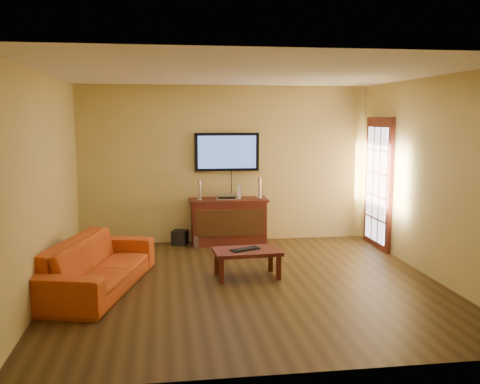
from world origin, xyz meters
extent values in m
plane|color=#31200D|center=(0.00, 0.00, 0.00)|extent=(5.00, 5.00, 0.00)
plane|color=#D1B765|center=(0.00, 2.50, 1.35)|extent=(5.00, 0.00, 5.00)
plane|color=#D1B765|center=(-2.50, 0.00, 1.35)|extent=(0.00, 5.00, 5.00)
plane|color=#D1B765|center=(2.50, 0.00, 1.35)|extent=(0.00, 5.00, 5.00)
plane|color=white|center=(0.00, 0.00, 2.70)|extent=(5.00, 5.00, 0.00)
cube|color=#45160F|center=(2.46, 1.70, 1.05)|extent=(0.06, 1.02, 2.22)
cube|color=white|center=(2.42, 1.70, 1.05)|extent=(0.01, 0.79, 1.89)
cube|color=#45160F|center=(0.02, 2.25, 0.37)|extent=(1.25, 0.47, 0.74)
cube|color=black|center=(0.02, 2.01, 0.41)|extent=(1.15, 0.02, 0.44)
cube|color=#45160F|center=(0.02, 2.25, 0.76)|extent=(1.32, 0.51, 0.04)
cube|color=black|center=(0.02, 2.46, 1.57)|extent=(1.11, 0.07, 0.66)
cube|color=#3E5DA2|center=(0.02, 2.42, 1.57)|extent=(1.00, 0.01, 0.56)
cube|color=#45160F|center=(0.03, 0.29, 0.36)|extent=(0.92, 0.59, 0.05)
cube|color=#45160F|center=(-0.34, 0.06, 0.17)|extent=(0.06, 0.06, 0.33)
cube|color=#45160F|center=(0.43, 0.10, 0.17)|extent=(0.06, 0.06, 0.33)
cube|color=#45160F|center=(-0.36, 0.47, 0.17)|extent=(0.06, 0.06, 0.33)
cube|color=#45160F|center=(0.41, 0.52, 0.17)|extent=(0.06, 0.06, 0.33)
imported|color=#BD4615|center=(-1.91, 0.05, 0.43)|extent=(1.17, 2.28, 0.86)
cylinder|color=silver|center=(-0.47, 2.21, 0.79)|extent=(0.09, 0.09, 0.01)
cylinder|color=silver|center=(-0.47, 2.21, 0.95)|extent=(0.05, 0.05, 0.31)
cylinder|color=silver|center=(0.57, 2.29, 0.79)|extent=(0.10, 0.10, 0.01)
cylinder|color=silver|center=(0.57, 2.29, 0.97)|extent=(0.05, 0.05, 0.34)
cube|color=silver|center=(-0.01, 2.22, 0.82)|extent=(0.36, 0.27, 0.08)
cube|color=white|center=(0.21, 2.26, 0.89)|extent=(0.08, 0.17, 0.23)
cube|color=black|center=(-0.81, 2.31, 0.12)|extent=(0.31, 0.31, 0.24)
cylinder|color=white|center=(-0.56, 1.93, 0.10)|extent=(0.08, 0.08, 0.20)
sphere|color=white|center=(-0.56, 1.93, 0.20)|extent=(0.04, 0.04, 0.04)
cube|color=black|center=(0.01, 0.28, 0.39)|extent=(0.43, 0.31, 0.02)
cube|color=black|center=(0.01, 0.28, 0.40)|extent=(0.28, 0.21, 0.01)
camera|label=1|loc=(-1.07, -6.67, 2.16)|focal=40.00mm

